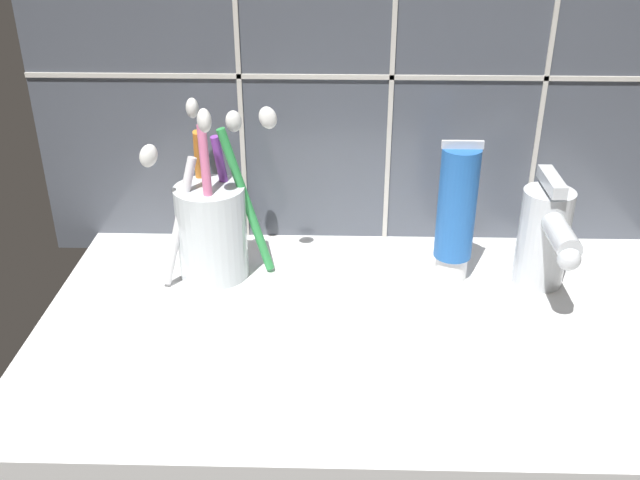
% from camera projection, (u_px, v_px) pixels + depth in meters
% --- Properties ---
extents(sink_counter, '(0.64, 0.37, 0.02)m').
position_uv_depth(sink_counter, '(377.00, 332.00, 0.67)').
color(sink_counter, white).
rests_on(sink_counter, ground).
extents(tile_wall_backsplash, '(0.74, 0.02, 0.54)m').
position_uv_depth(tile_wall_backsplash, '(378.00, 11.00, 0.72)').
color(tile_wall_backsplash, '#4C515B').
rests_on(tile_wall_backsplash, ground).
extents(toothbrush_cup, '(0.13, 0.11, 0.19)m').
position_uv_depth(toothbrush_cup, '(212.00, 225.00, 0.72)').
color(toothbrush_cup, silver).
rests_on(toothbrush_cup, sink_counter).
extents(toothpaste_tube, '(0.04, 0.04, 0.15)m').
position_uv_depth(toothpaste_tube, '(456.00, 212.00, 0.71)').
color(toothpaste_tube, white).
rests_on(toothpaste_tube, sink_counter).
extents(sink_faucet, '(0.05, 0.12, 0.12)m').
position_uv_depth(sink_faucet, '(546.00, 236.00, 0.70)').
color(sink_faucet, silver).
rests_on(sink_faucet, sink_counter).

